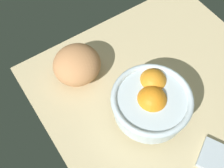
{
  "coord_description": "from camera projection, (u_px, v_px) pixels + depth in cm",
  "views": [
    {
      "loc": [
        -23.15,
        34.5,
        71.27
      ],
      "look_at": [
        9.52,
        12.7,
        5.0
      ],
      "focal_mm": 45.54,
      "sensor_mm": 36.0,
      "label": 1
    }
  ],
  "objects": [
    {
      "name": "ground_plane",
      "position": [
        167.0,
        98.0,
        0.82
      ],
      "size": [
        67.45,
        67.15,
        3.0
      ],
      "primitive_type": "cube",
      "color": "beige"
    },
    {
      "name": "fruit_bowl",
      "position": [
        151.0,
        101.0,
        0.72
      ],
      "size": [
        20.78,
        20.78,
        11.54
      ],
      "color": "silver",
      "rests_on": "ground"
    },
    {
      "name": "bread_loaf",
      "position": [
        77.0,
        65.0,
        0.81
      ],
      "size": [
        15.34,
        15.63,
        9.56
      ],
      "primitive_type": "ellipsoid",
      "rotation": [
        0.0,
        0.0,
        1.72
      ],
      "color": "tan",
      "rests_on": "ground"
    }
  ]
}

